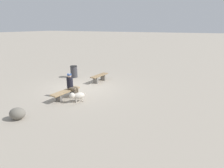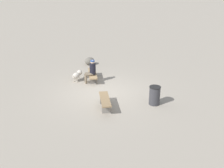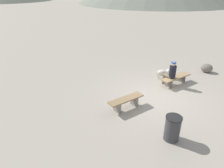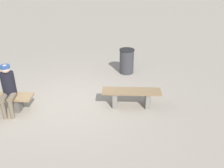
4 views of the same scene
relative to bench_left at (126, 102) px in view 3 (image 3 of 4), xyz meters
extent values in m
cube|color=#9E9384|center=(1.73, -0.24, -0.35)|extent=(210.00, 210.00, 0.06)
cube|color=gray|center=(-0.44, 0.04, -0.11)|extent=(0.16, 0.39, 0.42)
cube|color=gray|center=(0.44, -0.04, -0.11)|extent=(0.16, 0.39, 0.42)
cube|color=#8C704C|center=(0.00, 0.00, 0.13)|extent=(1.61, 0.56, 0.05)
cube|color=#605B56|center=(3.02, 0.04, -0.14)|extent=(0.16, 0.35, 0.37)
cube|color=#605B56|center=(4.03, -0.06, -0.14)|extent=(0.16, 0.35, 0.37)
cube|color=#A3845B|center=(3.53, -0.01, 0.08)|extent=(1.82, 0.60, 0.06)
cylinder|color=black|center=(3.18, 0.02, 0.47)|extent=(0.34, 0.34, 0.58)
sphere|color=beige|center=(3.18, 0.02, 0.86)|extent=(0.22, 0.22, 0.22)
cylinder|color=#2D4C8C|center=(3.18, 0.02, 0.92)|extent=(0.23, 0.23, 0.08)
cylinder|color=#756651|center=(3.27, 0.23, 0.18)|extent=(0.16, 0.41, 0.15)
cylinder|color=#756651|center=(3.27, 0.43, -0.07)|extent=(0.11, 0.11, 0.51)
cylinder|color=#756651|center=(3.09, 0.23, 0.18)|extent=(0.16, 0.41, 0.15)
cylinder|color=#756651|center=(3.08, 0.43, -0.07)|extent=(0.11, 0.11, 0.51)
ellipsoid|color=beige|center=(3.58, 0.90, 0.00)|extent=(0.66, 0.62, 0.34)
sphere|color=beige|center=(3.87, 0.68, 0.07)|extent=(0.29, 0.29, 0.29)
cylinder|color=beige|center=(3.78, 0.87, -0.25)|extent=(0.04, 0.04, 0.15)
cylinder|color=beige|center=(3.67, 0.72, -0.25)|extent=(0.04, 0.04, 0.15)
cylinder|color=beige|center=(3.49, 1.09, -0.25)|extent=(0.04, 0.04, 0.15)
cylinder|color=beige|center=(3.38, 0.94, -0.25)|extent=(0.04, 0.04, 0.15)
cylinder|color=beige|center=(3.32, 1.10, 0.05)|extent=(0.11, 0.10, 0.15)
cylinder|color=#38383D|center=(-0.13, -2.31, 0.10)|extent=(0.50, 0.50, 0.85)
cylinder|color=black|center=(-0.13, -2.31, 0.54)|extent=(0.53, 0.53, 0.03)
ellipsoid|color=#6B665B|center=(6.29, -0.26, -0.07)|extent=(0.74, 0.81, 0.50)
camera|label=1|loc=(10.79, 6.44, 3.43)|focal=29.88mm
camera|label=2|loc=(-10.51, 2.13, 5.32)|focal=42.74mm
camera|label=3|loc=(-4.99, -5.00, 4.31)|focal=32.16mm
camera|label=4|loc=(0.86, 5.65, 3.14)|focal=38.35mm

